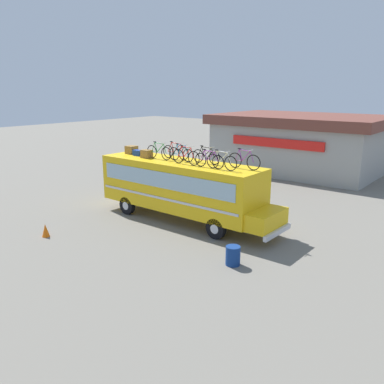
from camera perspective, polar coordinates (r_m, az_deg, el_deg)
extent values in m
plane|color=slate|center=(21.86, -1.75, -3.88)|extent=(120.00, 120.00, 0.00)
cube|color=yellow|center=(21.33, -1.79, 1.05)|extent=(9.45, 2.53, 2.50)
cube|color=yellow|center=(18.70, 10.55, -3.84)|extent=(1.04, 2.32, 0.81)
cube|color=#99B7C6|center=(20.30, -4.15, 1.67)|extent=(8.69, 0.04, 0.83)
cube|color=#99B7C6|center=(22.19, 0.35, 2.82)|extent=(8.69, 0.04, 0.83)
cube|color=silver|center=(20.53, -4.11, -0.96)|extent=(9.07, 0.03, 0.12)
cube|color=silver|center=(22.41, 0.35, 0.40)|extent=(9.07, 0.03, 0.12)
cube|color=silver|center=(18.61, 12.05, -5.59)|extent=(0.16, 2.40, 0.24)
cylinder|color=black|center=(18.99, 3.42, -5.19)|extent=(1.00, 0.28, 1.00)
cylinder|color=silver|center=(18.99, 3.42, -5.19)|extent=(0.45, 0.30, 0.45)
cylinder|color=black|center=(20.77, 7.04, -3.54)|extent=(1.00, 0.28, 1.00)
cylinder|color=silver|center=(20.77, 7.04, -3.54)|extent=(0.45, 0.30, 0.45)
cylinder|color=black|center=(22.91, -9.17, -1.89)|extent=(1.00, 0.28, 1.00)
cylinder|color=silver|center=(22.91, -9.17, -1.89)|extent=(0.45, 0.30, 0.45)
cylinder|color=black|center=(24.41, -5.27, -0.74)|extent=(1.00, 0.28, 1.00)
cylinder|color=silver|center=(24.41, -5.27, -0.74)|extent=(0.45, 0.30, 0.45)
cube|color=olive|center=(23.84, -8.59, 5.95)|extent=(0.59, 0.55, 0.46)
cube|color=#193899|center=(23.09, -7.69, 5.53)|extent=(0.55, 0.34, 0.32)
cube|color=olive|center=(22.26, -6.46, 5.40)|extent=(0.55, 0.45, 0.44)
torus|color=black|center=(22.14, -5.72, 5.72)|extent=(0.71, 0.04, 0.71)
torus|color=black|center=(21.41, -3.68, 5.47)|extent=(0.71, 0.04, 0.71)
cylinder|color=green|center=(21.88, -5.14, 6.34)|extent=(0.20, 0.04, 0.51)
cylinder|color=green|center=(21.66, -4.52, 6.23)|extent=(0.49, 0.04, 0.49)
cylinder|color=green|center=(21.68, -4.70, 6.90)|extent=(0.64, 0.04, 0.07)
cylinder|color=green|center=(22.00, -5.34, 5.70)|extent=(0.41, 0.03, 0.05)
cylinder|color=green|center=(22.02, -5.52, 6.36)|extent=(0.26, 0.03, 0.53)
cylinder|color=green|center=(21.44, -3.88, 6.13)|extent=(0.22, 0.03, 0.50)
cylinder|color=silver|center=(21.46, -4.08, 6.92)|extent=(0.03, 0.44, 0.03)
ellipsoid|color=black|center=(21.90, -5.32, 7.11)|extent=(0.20, 0.08, 0.06)
torus|color=black|center=(22.10, -3.40, 5.76)|extent=(0.71, 0.04, 0.71)
torus|color=black|center=(21.39, -1.23, 5.49)|extent=(0.71, 0.04, 0.71)
cylinder|color=red|center=(21.85, -2.77, 6.38)|extent=(0.21, 0.04, 0.51)
cylinder|color=red|center=(21.64, -2.12, 6.26)|extent=(0.50, 0.04, 0.49)
cylinder|color=red|center=(21.66, -2.30, 6.93)|extent=(0.66, 0.04, 0.07)
cylinder|color=red|center=(21.96, -3.00, 5.73)|extent=(0.42, 0.03, 0.05)
cylinder|color=red|center=(21.98, -3.18, 6.40)|extent=(0.27, 0.03, 0.53)
cylinder|color=red|center=(21.42, -1.43, 6.15)|extent=(0.23, 0.03, 0.50)
cylinder|color=silver|center=(21.44, -1.64, 6.95)|extent=(0.03, 0.44, 0.03)
ellipsoid|color=black|center=(21.87, -2.95, 7.15)|extent=(0.20, 0.08, 0.06)
torus|color=black|center=(21.38, -2.56, 5.45)|extent=(0.70, 0.04, 0.70)
torus|color=black|center=(20.76, -0.56, 5.20)|extent=(0.70, 0.04, 0.70)
cylinder|color=#197FDB|center=(21.15, -1.98, 6.09)|extent=(0.19, 0.04, 0.50)
cylinder|color=#197FDB|center=(20.97, -1.38, 5.97)|extent=(0.45, 0.04, 0.48)
cylinder|color=#197FDB|center=(20.98, -1.54, 6.65)|extent=(0.58, 0.04, 0.07)
cylinder|color=#197FDB|center=(21.26, -2.19, 5.43)|extent=(0.37, 0.03, 0.05)
cylinder|color=#197FDB|center=(21.27, -2.35, 6.10)|extent=(0.24, 0.03, 0.52)
cylinder|color=#197FDB|center=(20.78, -0.75, 5.87)|extent=(0.20, 0.03, 0.49)
cylinder|color=silver|center=(20.79, -0.93, 6.67)|extent=(0.03, 0.44, 0.03)
ellipsoid|color=black|center=(21.16, -2.14, 6.87)|extent=(0.20, 0.08, 0.06)
torus|color=black|center=(20.49, -1.97, 5.10)|extent=(0.73, 0.04, 0.73)
torus|color=black|center=(19.85, 0.25, 4.81)|extent=(0.73, 0.04, 0.73)
cylinder|color=red|center=(20.26, -1.33, 5.78)|extent=(0.20, 0.04, 0.52)
cylinder|color=red|center=(20.07, -0.66, 5.65)|extent=(0.47, 0.04, 0.50)
cylinder|color=red|center=(20.08, -0.84, 6.39)|extent=(0.61, 0.04, 0.07)
cylinder|color=red|center=(20.37, -1.56, 5.08)|extent=(0.39, 0.03, 0.05)
cylinder|color=red|center=(20.38, -1.74, 5.80)|extent=(0.25, 0.03, 0.54)
cylinder|color=red|center=(19.87, 0.04, 5.54)|extent=(0.21, 0.03, 0.51)
cylinder|color=silver|center=(19.88, -0.16, 6.41)|extent=(0.03, 0.44, 0.03)
ellipsoid|color=black|center=(20.26, -1.51, 6.63)|extent=(0.20, 0.08, 0.06)
torus|color=black|center=(20.73, 0.88, 5.16)|extent=(0.68, 0.04, 0.68)
torus|color=black|center=(20.12, 3.21, 4.85)|extent=(0.68, 0.04, 0.68)
cylinder|color=black|center=(20.50, 1.57, 5.78)|extent=(0.20, 0.04, 0.49)
cylinder|color=black|center=(20.32, 2.27, 5.65)|extent=(0.48, 0.04, 0.47)
cylinder|color=black|center=(20.33, 2.09, 6.34)|extent=(0.62, 0.04, 0.07)
cylinder|color=black|center=(20.61, 1.32, 5.13)|extent=(0.39, 0.03, 0.05)
cylinder|color=black|center=(20.62, 1.14, 5.81)|extent=(0.25, 0.03, 0.51)
cylinder|color=black|center=(20.13, 3.00, 5.53)|extent=(0.22, 0.03, 0.48)
cylinder|color=silver|center=(20.15, 2.80, 6.35)|extent=(0.03, 0.44, 0.03)
ellipsoid|color=black|center=(20.51, 1.39, 6.57)|extent=(0.20, 0.08, 0.06)
torus|color=black|center=(19.61, 1.23, 4.60)|extent=(0.67, 0.04, 0.67)
torus|color=black|center=(19.01, 3.72, 4.26)|extent=(0.67, 0.04, 0.67)
cylinder|color=purple|center=(19.39, 1.97, 5.24)|extent=(0.20, 0.04, 0.48)
cylinder|color=purple|center=(19.21, 2.71, 5.10)|extent=(0.48, 0.04, 0.46)
cylinder|color=purple|center=(19.22, 2.52, 5.81)|extent=(0.63, 0.04, 0.07)
cylinder|color=purple|center=(19.49, 1.69, 4.57)|extent=(0.40, 0.03, 0.05)
cylinder|color=purple|center=(19.51, 1.50, 5.27)|extent=(0.26, 0.03, 0.50)
cylinder|color=purple|center=(19.02, 3.50, 4.96)|extent=(0.22, 0.03, 0.47)
cylinder|color=silver|center=(19.03, 3.28, 5.82)|extent=(0.03, 0.44, 0.03)
ellipsoid|color=black|center=(19.39, 1.78, 6.06)|extent=(0.20, 0.08, 0.06)
torus|color=black|center=(19.19, 2.96, 4.42)|extent=(0.71, 0.04, 0.71)
torus|color=black|center=(18.62, 5.51, 4.06)|extent=(0.71, 0.04, 0.71)
cylinder|color=white|center=(18.97, 3.72, 5.10)|extent=(0.20, 0.04, 0.50)
cylinder|color=white|center=(18.80, 4.49, 4.95)|extent=(0.47, 0.04, 0.48)
cylinder|color=white|center=(18.81, 4.30, 5.72)|extent=(0.61, 0.04, 0.07)
cylinder|color=white|center=(19.08, 3.44, 4.38)|extent=(0.39, 0.03, 0.05)
cylinder|color=white|center=(19.08, 3.25, 5.14)|extent=(0.25, 0.03, 0.52)
cylinder|color=white|center=(18.63, 5.29, 4.82)|extent=(0.21, 0.03, 0.49)
cylinder|color=silver|center=(18.63, 5.07, 5.73)|extent=(0.03, 0.44, 0.03)
ellipsoid|color=black|center=(18.97, 3.54, 5.98)|extent=(0.20, 0.08, 0.06)
torus|color=black|center=(19.41, 6.14, 4.52)|extent=(0.74, 0.04, 0.74)
torus|color=black|center=(18.89, 8.72, 4.16)|extent=(0.74, 0.04, 0.74)
cylinder|color=purple|center=(19.21, 6.92, 5.23)|extent=(0.20, 0.04, 0.53)
cylinder|color=purple|center=(19.05, 7.70, 5.08)|extent=(0.47, 0.04, 0.51)
cylinder|color=purple|center=(19.06, 7.52, 5.87)|extent=(0.61, 0.04, 0.07)
cylinder|color=purple|center=(19.31, 6.62, 4.48)|extent=(0.39, 0.03, 0.05)
cylinder|color=purple|center=(19.31, 6.44, 5.27)|extent=(0.25, 0.03, 0.55)
cylinder|color=purple|center=(18.90, 8.51, 4.94)|extent=(0.21, 0.03, 0.51)
cylinder|color=silver|center=(18.90, 8.31, 5.87)|extent=(0.03, 0.44, 0.03)
ellipsoid|color=black|center=(19.21, 6.74, 6.14)|extent=(0.20, 0.08, 0.06)
cube|color=#9E9E99|center=(35.84, 15.07, 6.10)|extent=(12.79, 8.80, 3.93)
cube|color=brown|center=(35.60, 15.32, 9.87)|extent=(13.81, 9.50, 0.80)
cube|color=red|center=(31.70, 11.81, 6.83)|extent=(7.67, 0.16, 0.70)
cylinder|color=navy|center=(16.37, 5.83, -8.98)|extent=(0.59, 0.59, 0.79)
cone|color=orange|center=(20.50, -20.08, -5.14)|extent=(0.36, 0.36, 0.63)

